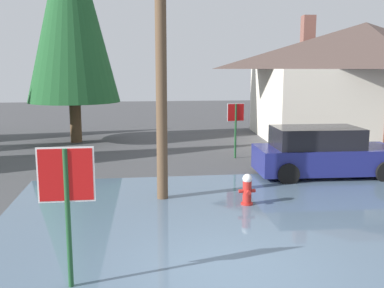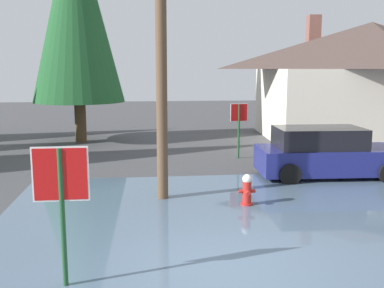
{
  "view_description": "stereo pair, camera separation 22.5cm",
  "coord_description": "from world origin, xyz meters",
  "px_view_note": "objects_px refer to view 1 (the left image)",
  "views": [
    {
      "loc": [
        -1.48,
        -6.8,
        3.36
      ],
      "look_at": [
        -0.06,
        4.07,
        1.51
      ],
      "focal_mm": 41.86,
      "sensor_mm": 36.0,
      "label": 1
    },
    {
      "loc": [
        -1.26,
        -6.83,
        3.36
      ],
      "look_at": [
        -0.06,
        4.07,
        1.51
      ],
      "focal_mm": 41.86,
      "sensor_mm": 36.0,
      "label": 2
    }
  ],
  "objects_px": {
    "house": "(363,79)",
    "pine_tree_tall_left": "(71,6)",
    "utility_pole": "(160,3)",
    "stop_sign_far": "(236,120)",
    "parked_car": "(323,153)",
    "fire_hydrant": "(247,191)",
    "stop_sign_near": "(67,189)"
  },
  "relations": [
    {
      "from": "house",
      "to": "pine_tree_tall_left",
      "type": "relative_size",
      "value": 1.05
    },
    {
      "from": "utility_pole",
      "to": "house",
      "type": "bearing_deg",
      "value": 42.18
    },
    {
      "from": "utility_pole",
      "to": "stop_sign_far",
      "type": "xyz_separation_m",
      "value": [
        3.1,
        5.15,
        -3.44
      ]
    },
    {
      "from": "parked_car",
      "to": "pine_tree_tall_left",
      "type": "distance_m",
      "value": 12.77
    },
    {
      "from": "fire_hydrant",
      "to": "stop_sign_far",
      "type": "height_order",
      "value": "stop_sign_far"
    },
    {
      "from": "fire_hydrant",
      "to": "parked_car",
      "type": "xyz_separation_m",
      "value": [
        3.14,
        2.73,
        0.35
      ]
    },
    {
      "from": "stop_sign_near",
      "to": "fire_hydrant",
      "type": "bearing_deg",
      "value": 45.15
    },
    {
      "from": "utility_pole",
      "to": "parked_car",
      "type": "bearing_deg",
      "value": 20.22
    },
    {
      "from": "stop_sign_near",
      "to": "fire_hydrant",
      "type": "height_order",
      "value": "stop_sign_near"
    },
    {
      "from": "stop_sign_near",
      "to": "stop_sign_far",
      "type": "bearing_deg",
      "value": 63.71
    },
    {
      "from": "stop_sign_near",
      "to": "fire_hydrant",
      "type": "relative_size",
      "value": 2.72
    },
    {
      "from": "utility_pole",
      "to": "parked_car",
      "type": "xyz_separation_m",
      "value": [
        5.17,
        1.9,
        -4.16
      ]
    },
    {
      "from": "stop_sign_far",
      "to": "house",
      "type": "height_order",
      "value": "house"
    },
    {
      "from": "utility_pole",
      "to": "pine_tree_tall_left",
      "type": "distance_m",
      "value": 10.41
    },
    {
      "from": "fire_hydrant",
      "to": "parked_car",
      "type": "bearing_deg",
      "value": 40.97
    },
    {
      "from": "parked_car",
      "to": "stop_sign_near",
      "type": "bearing_deg",
      "value": -136.69
    },
    {
      "from": "parked_car",
      "to": "pine_tree_tall_left",
      "type": "height_order",
      "value": "pine_tree_tall_left"
    },
    {
      "from": "stop_sign_near",
      "to": "utility_pole",
      "type": "relative_size",
      "value": 0.24
    },
    {
      "from": "utility_pole",
      "to": "house",
      "type": "xyz_separation_m",
      "value": [
        10.29,
        9.33,
        -2.05
      ]
    },
    {
      "from": "stop_sign_near",
      "to": "parked_car",
      "type": "bearing_deg",
      "value": 43.31
    },
    {
      "from": "stop_sign_near",
      "to": "stop_sign_far",
      "type": "distance_m",
      "value": 10.85
    },
    {
      "from": "fire_hydrant",
      "to": "parked_car",
      "type": "distance_m",
      "value": 4.17
    },
    {
      "from": "pine_tree_tall_left",
      "to": "stop_sign_near",
      "type": "bearing_deg",
      "value": -83.45
    },
    {
      "from": "stop_sign_far",
      "to": "pine_tree_tall_left",
      "type": "relative_size",
      "value": 0.2
    },
    {
      "from": "house",
      "to": "parked_car",
      "type": "bearing_deg",
      "value": -124.63
    },
    {
      "from": "parked_car",
      "to": "pine_tree_tall_left",
      "type": "relative_size",
      "value": 0.43
    },
    {
      "from": "parked_car",
      "to": "pine_tree_tall_left",
      "type": "xyz_separation_m",
      "value": [
        -8.52,
        7.89,
        5.31
      ]
    },
    {
      "from": "fire_hydrant",
      "to": "pine_tree_tall_left",
      "type": "height_order",
      "value": "pine_tree_tall_left"
    },
    {
      "from": "stop_sign_far",
      "to": "parked_car",
      "type": "height_order",
      "value": "stop_sign_far"
    },
    {
      "from": "stop_sign_far",
      "to": "pine_tree_tall_left",
      "type": "xyz_separation_m",
      "value": [
        -6.45,
        4.64,
        4.59
      ]
    },
    {
      "from": "stop_sign_far",
      "to": "parked_car",
      "type": "xyz_separation_m",
      "value": [
        2.07,
        -3.25,
        -0.72
      ]
    },
    {
      "from": "stop_sign_near",
      "to": "pine_tree_tall_left",
      "type": "height_order",
      "value": "pine_tree_tall_left"
    }
  ]
}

